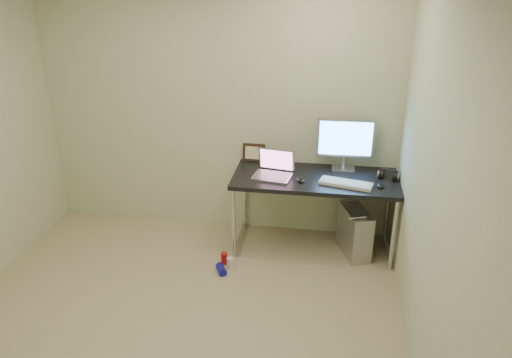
% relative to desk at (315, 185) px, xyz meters
% --- Properties ---
extents(floor, '(3.50, 3.50, 0.00)m').
position_rel_desk_xyz_m(floor, '(-0.98, -1.42, -0.67)').
color(floor, tan).
rests_on(floor, ground).
extents(wall_back, '(3.50, 0.02, 2.50)m').
position_rel_desk_xyz_m(wall_back, '(-0.98, 0.33, 0.58)').
color(wall_back, beige).
rests_on(wall_back, ground).
extents(wall_right, '(0.02, 3.50, 2.50)m').
position_rel_desk_xyz_m(wall_right, '(0.77, -1.42, 0.58)').
color(wall_right, beige).
rests_on(wall_right, ground).
extents(desk, '(1.52, 0.66, 0.75)m').
position_rel_desk_xyz_m(desk, '(0.00, 0.00, 0.00)').
color(desk, black).
rests_on(desk, ground).
extents(tower_computer, '(0.33, 0.48, 0.49)m').
position_rel_desk_xyz_m(tower_computer, '(0.40, -0.05, -0.44)').
color(tower_computer, '#BCBCC1').
rests_on(tower_computer, ground).
extents(cable_a, '(0.01, 0.16, 0.69)m').
position_rel_desk_xyz_m(cable_a, '(0.35, 0.28, -0.27)').
color(cable_a, black).
rests_on(cable_a, ground).
extents(cable_b, '(0.02, 0.11, 0.71)m').
position_rel_desk_xyz_m(cable_b, '(0.44, 0.26, -0.29)').
color(cable_b, black).
rests_on(cable_b, ground).
extents(can_red, '(0.08, 0.08, 0.11)m').
position_rel_desk_xyz_m(can_red, '(-0.79, -0.42, -0.61)').
color(can_red, red).
rests_on(can_red, ground).
extents(can_white, '(0.08, 0.08, 0.11)m').
position_rel_desk_xyz_m(can_white, '(-0.72, -0.49, -0.61)').
color(can_white, white).
rests_on(can_white, ground).
extents(can_blue, '(0.12, 0.15, 0.07)m').
position_rel_desk_xyz_m(can_blue, '(-0.78, -0.57, -0.63)').
color(can_blue, '#1512A7').
rests_on(can_blue, ground).
extents(laptop, '(0.38, 0.33, 0.24)m').
position_rel_desk_xyz_m(laptop, '(-0.38, -0.02, 0.14)').
color(laptop, silver).
rests_on(laptop, desk).
extents(monitor, '(0.53, 0.16, 0.50)m').
position_rel_desk_xyz_m(monitor, '(0.26, 0.22, 0.37)').
color(monitor, silver).
rests_on(monitor, desk).
extents(keyboard, '(0.49, 0.26, 0.03)m').
position_rel_desk_xyz_m(keyboard, '(0.28, -0.14, 0.10)').
color(keyboard, silver).
rests_on(keyboard, desk).
extents(mouse_right, '(0.07, 0.10, 0.03)m').
position_rel_desk_xyz_m(mouse_right, '(0.58, -0.13, 0.10)').
color(mouse_right, black).
rests_on(mouse_right, desk).
extents(mouse_left, '(0.10, 0.12, 0.04)m').
position_rel_desk_xyz_m(mouse_left, '(-0.13, -0.12, 0.10)').
color(mouse_left, black).
rests_on(mouse_left, desk).
extents(headphones, '(0.20, 0.11, 0.12)m').
position_rel_desk_xyz_m(headphones, '(0.66, 0.07, 0.11)').
color(headphones, black).
rests_on(headphones, desk).
extents(picture_frame, '(0.22, 0.07, 0.18)m').
position_rel_desk_xyz_m(picture_frame, '(-0.62, 0.31, 0.17)').
color(picture_frame, black).
rests_on(picture_frame, desk).
extents(webcam, '(0.04, 0.03, 0.12)m').
position_rel_desk_xyz_m(webcam, '(-0.44, 0.30, 0.17)').
color(webcam, silver).
rests_on(webcam, desk).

